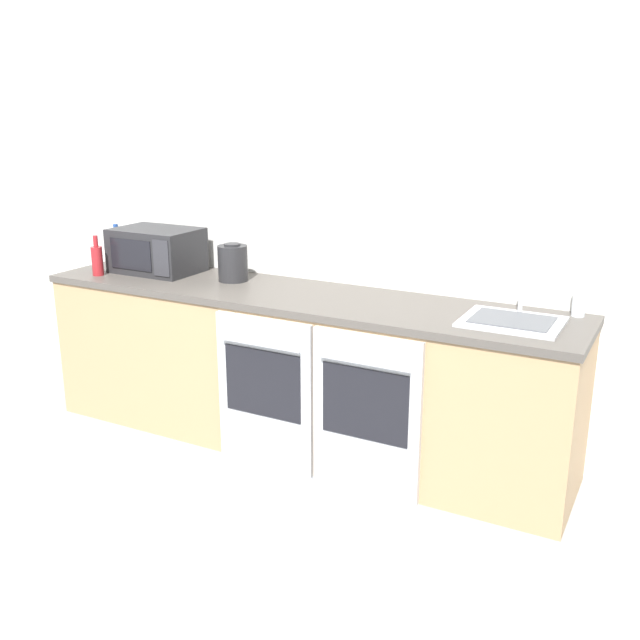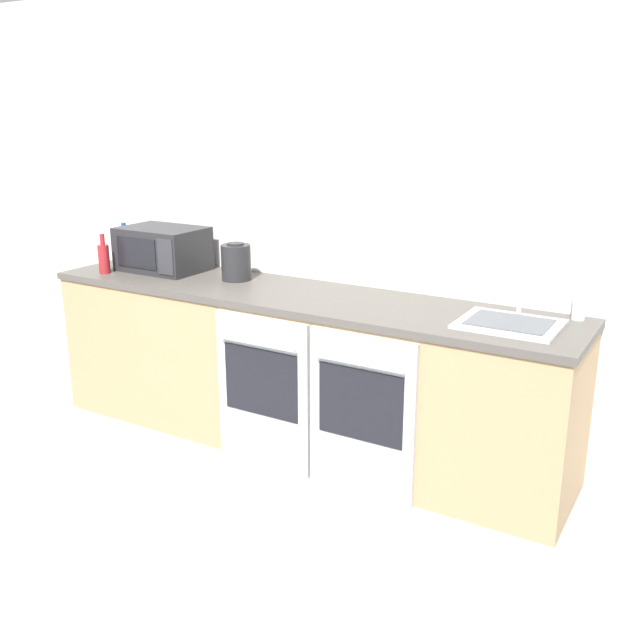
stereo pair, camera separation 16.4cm
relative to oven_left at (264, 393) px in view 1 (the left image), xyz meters
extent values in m
plane|color=gray|center=(0.01, -1.42, -0.43)|extent=(16.00, 16.00, 0.00)
cube|color=silver|center=(0.01, 0.70, 0.87)|extent=(10.00, 0.06, 2.60)
cube|color=tan|center=(0.01, 0.34, 0.00)|extent=(3.10, 0.65, 0.86)
cube|color=#4C4742|center=(0.01, 0.34, 0.45)|extent=(3.13, 0.67, 0.04)
cube|color=#B7BABF|center=(0.00, 0.00, -0.01)|extent=(0.58, 0.03, 0.85)
cube|color=black|center=(0.00, -0.02, 0.06)|extent=(0.46, 0.01, 0.37)
cylinder|color=#B7BABF|center=(0.00, -0.04, 0.28)|extent=(0.47, 0.02, 0.02)
cube|color=#B7BABF|center=(0.59, 0.00, -0.01)|extent=(0.58, 0.03, 0.85)
cube|color=black|center=(0.59, -0.02, 0.06)|extent=(0.46, 0.01, 0.37)
cylinder|color=#B7BABF|center=(0.59, -0.04, 0.28)|extent=(0.47, 0.02, 0.02)
cube|color=#232326|center=(-1.03, 0.41, 0.61)|extent=(0.52, 0.36, 0.27)
cube|color=black|center=(-1.08, 0.22, 0.61)|extent=(0.31, 0.01, 0.18)
cube|color=#2D2D33|center=(-0.84, 0.22, 0.61)|extent=(0.11, 0.01, 0.22)
cylinder|color=#234793|center=(-1.38, 0.43, 0.57)|extent=(0.07, 0.07, 0.19)
cylinder|color=#234793|center=(-1.38, 0.43, 0.71)|extent=(0.03, 0.03, 0.08)
cylinder|color=maroon|center=(-1.28, 0.15, 0.56)|extent=(0.07, 0.07, 0.18)
cylinder|color=maroon|center=(-1.28, 0.15, 0.68)|extent=(0.03, 0.03, 0.07)
cylinder|color=silver|center=(1.46, 0.59, 0.55)|extent=(0.06, 0.06, 0.15)
cylinder|color=silver|center=(1.46, 0.59, 0.66)|extent=(0.03, 0.03, 0.06)
cylinder|color=#232326|center=(-0.47, 0.42, 0.58)|extent=(0.18, 0.18, 0.21)
cylinder|color=#262628|center=(-0.47, 0.42, 0.69)|extent=(0.10, 0.10, 0.01)
cube|color=#B7BABF|center=(1.20, 0.32, 0.48)|extent=(0.46, 0.39, 0.01)
cube|color=#4C4F54|center=(1.20, 0.32, 0.49)|extent=(0.37, 0.28, 0.01)
cylinder|color=#B7BABF|center=(1.20, 0.47, 0.60)|extent=(0.02, 0.02, 0.23)
camera|label=1|loc=(1.92, -2.97, 1.45)|focal=40.00mm
camera|label=2|loc=(2.06, -2.89, 1.45)|focal=40.00mm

